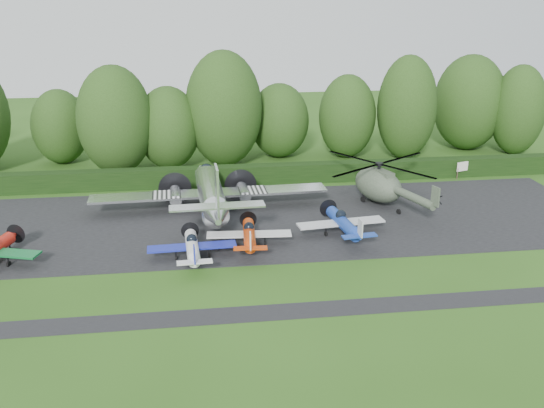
{
  "coord_description": "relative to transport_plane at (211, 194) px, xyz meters",
  "views": [
    {
      "loc": [
        -0.78,
        -39.39,
        19.21
      ],
      "look_at": [
        5.38,
        7.39,
        2.5
      ],
      "focal_mm": 40.0,
      "sensor_mm": 36.0,
      "label": 1
    }
  ],
  "objects": [
    {
      "name": "tree_7",
      "position": [
        37.96,
        16.82,
        3.52
      ],
      "size": [
        6.43,
        6.43,
        10.93
      ],
      "color": "black",
      "rests_on": "ground"
    },
    {
      "name": "apron",
      "position": [
        -0.49,
        -2.33,
        -1.93
      ],
      "size": [
        70.0,
        18.0,
        0.01
      ],
      "primitive_type": "cube",
      "color": "black",
      "rests_on": "ground"
    },
    {
      "name": "helicopter",
      "position": [
        15.76,
        0.82,
        0.23
      ],
      "size": [
        12.49,
        14.62,
        4.02
      ],
      "rotation": [
        0.0,
        0.0,
        -0.33
      ],
      "color": "#384333",
      "rests_on": "ground"
    },
    {
      "name": "tree_10",
      "position": [
        -9.66,
        14.55,
        3.99
      ],
      "size": [
        8.16,
        8.16,
        11.87
      ],
      "color": "black",
      "rests_on": "ground"
    },
    {
      "name": "tree_11",
      "position": [
        8.95,
        19.17,
        2.51
      ],
      "size": [
        7.09,
        7.09,
        8.9
      ],
      "color": "black",
      "rests_on": "ground"
    },
    {
      "name": "sign_board",
      "position": [
        28.05,
        7.96,
        -0.7
      ],
      "size": [
        3.25,
        0.12,
        1.83
      ],
      "rotation": [
        0.0,
        0.0,
        -0.34
      ],
      "color": "#3F3326",
      "rests_on": "ground"
    },
    {
      "name": "tree_0",
      "position": [
        -16.57,
        19.68,
        2.38
      ],
      "size": [
        6.42,
        6.42,
        8.65
      ],
      "color": "black",
      "rests_on": "ground"
    },
    {
      "name": "light_plane_blue",
      "position": [
        10.58,
        -6.57,
        -0.76
      ],
      "size": [
        7.36,
        7.74,
        2.83
      ],
      "rotation": [
        0.0,
        0.0,
        -0.12
      ],
      "color": "navy",
      "rests_on": "ground"
    },
    {
      "name": "hedgerow",
      "position": [
        -0.49,
        8.67,
        -1.93
      ],
      "size": [
        90.0,
        1.6,
        2.0
      ],
      "primitive_type": "cube",
      "color": "black",
      "rests_on": "ground"
    },
    {
      "name": "tree_2",
      "position": [
        2.21,
        16.38,
        4.61
      ],
      "size": [
        8.66,
        8.66,
        13.1
      ],
      "color": "black",
      "rests_on": "ground"
    },
    {
      "name": "light_plane_white",
      "position": [
        -1.75,
        -9.7,
        -0.87
      ],
      "size": [
        6.68,
        7.03,
        2.57
      ],
      "rotation": [
        0.0,
        0.0,
        -0.05
      ],
      "color": "silver",
      "rests_on": "ground"
    },
    {
      "name": "tree_1",
      "position": [
        -4.08,
        15.91,
        2.71
      ],
      "size": [
        7.07,
        7.07,
        9.31
      ],
      "color": "black",
      "rests_on": "ground"
    },
    {
      "name": "tree_8",
      "position": [
        16.99,
        18.09,
        3.03
      ],
      "size": [
        6.77,
        6.77,
        9.96
      ],
      "color": "black",
      "rests_on": "ground"
    },
    {
      "name": "taxiway_verge",
      "position": [
        -0.49,
        -18.33,
        -1.93
      ],
      "size": [
        70.0,
        2.0,
        0.0
      ],
      "primitive_type": "cube",
      "color": "black",
      "rests_on": "ground"
    },
    {
      "name": "tree_5",
      "position": [
        23.77,
        16.57,
        4.19
      ],
      "size": [
        6.96,
        6.96,
        12.27
      ],
      "color": "black",
      "rests_on": "ground"
    },
    {
      "name": "ground",
      "position": [
        -0.49,
        -12.33,
        -1.93
      ],
      "size": [
        160.0,
        160.0,
        0.0
      ],
      "primitive_type": "plane",
      "color": "#264B15",
      "rests_on": "ground"
    },
    {
      "name": "tree_3",
      "position": [
        33.06,
        19.91,
        3.99
      ],
      "size": [
        8.77,
        8.77,
        11.87
      ],
      "color": "black",
      "rests_on": "ground"
    },
    {
      "name": "transport_plane",
      "position": [
        0.0,
        0.0,
        0.0
      ],
      "size": [
        21.65,
        16.6,
        6.94
      ],
      "rotation": [
        0.0,
        0.0,
        -0.04
      ],
      "color": "silver",
      "rests_on": "ground"
    },
    {
      "name": "light_plane_orange",
      "position": [
        2.7,
        -7.81,
        -0.86
      ],
      "size": [
        6.69,
        7.04,
        2.57
      ],
      "rotation": [
        0.0,
        0.0,
        0.07
      ],
      "color": "#BE370B",
      "rests_on": "ground"
    }
  ]
}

